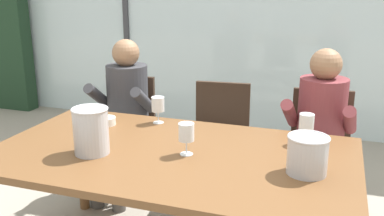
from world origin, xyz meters
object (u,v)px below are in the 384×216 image
tasting_bowl (106,121)px  dining_table (171,163)px  chair_near_curtain (126,123)px  ice_bucket_primary (307,154)px  wine_glass_center_pour (186,134)px  ice_bucket_secondary (91,130)px  wine_glass_by_left_taster (158,105)px  chair_left_of_center (219,133)px  person_maroon_top (319,127)px  wine_glass_near_bucket (306,124)px  person_charcoal_jacket (124,107)px  chair_center (320,143)px

tasting_bowl → dining_table: bearing=-27.4°
dining_table → chair_near_curtain: size_ratio=2.21×
ice_bucket_primary → wine_glass_center_pour: ice_bucket_primary is taller
ice_bucket_secondary → wine_glass_center_pour: (0.49, 0.15, -0.01)m
ice_bucket_secondary → wine_glass_by_left_taster: size_ratio=1.45×
dining_table → ice_bucket_secondary: ice_bucket_secondary is taller
chair_left_of_center → person_maroon_top: person_maroon_top is taller
dining_table → tasting_bowl: size_ratio=16.03×
dining_table → tasting_bowl: 0.64m
wine_glass_near_bucket → chair_near_curtain: bearing=157.6°
person_charcoal_jacket → wine_glass_center_pour: person_charcoal_jacket is taller
chair_center → ice_bucket_secondary: bearing=-137.9°
person_maroon_top → wine_glass_near_bucket: size_ratio=6.97×
dining_table → wine_glass_center_pour: (0.09, -0.01, 0.19)m
person_maroon_top → ice_bucket_primary: size_ratio=6.04×
ice_bucket_primary → person_maroon_top: bearing=88.9°
dining_table → wine_glass_by_left_taster: wine_glass_by_left_taster is taller
ice_bucket_primary → wine_glass_by_left_taster: size_ratio=1.15×
ice_bucket_secondary → wine_glass_near_bucket: bearing=26.0°
person_charcoal_jacket → ice_bucket_primary: person_charcoal_jacket is taller
dining_table → chair_center: (0.74, 0.99, -0.15)m
person_charcoal_jacket → wine_glass_by_left_taster: bearing=-41.4°
ice_bucket_primary → tasting_bowl: bearing=165.1°
dining_table → wine_glass_by_left_taster: bearing=120.9°
wine_glass_center_pour → chair_center: bearing=56.9°
chair_left_of_center → tasting_bowl: size_ratio=7.27×
tasting_bowl → wine_glass_by_left_taster: size_ratio=0.71×
chair_center → wine_glass_center_pour: (-0.65, -1.00, 0.34)m
person_maroon_top → wine_glass_center_pour: 1.07m
dining_table → person_charcoal_jacket: (-0.72, 0.83, 0.03)m
person_maroon_top → ice_bucket_primary: bearing=-86.2°
dining_table → wine_glass_by_left_taster: size_ratio=11.32×
chair_center → person_maroon_top: 0.23m
chair_left_of_center → ice_bucket_primary: 1.29m
dining_table → person_maroon_top: bearing=48.5°
chair_near_curtain → ice_bucket_primary: (1.49, -1.01, 0.32)m
ice_bucket_primary → wine_glass_by_left_taster: (-0.98, 0.49, 0.02)m
chair_near_curtain → wine_glass_center_pour: bearing=-51.0°
person_maroon_top → wine_glass_by_left_taster: 1.08m
ice_bucket_secondary → wine_glass_by_left_taster: 0.61m
chair_left_of_center → wine_glass_by_left_taster: bearing=-122.5°
chair_center → ice_bucket_primary: ice_bucket_primary is taller
ice_bucket_secondary → wine_glass_center_pour: size_ratio=1.45×
tasting_bowl → wine_glass_near_bucket: bearing=3.3°
chair_near_curtain → person_charcoal_jacket: (0.05, -0.14, 0.17)m
tasting_bowl → chair_left_of_center: bearing=50.1°
dining_table → person_charcoal_jacket: size_ratio=1.62×
wine_glass_near_bucket → dining_table: bearing=-151.6°
wine_glass_center_pour → ice_bucket_secondary: bearing=-163.3°
wine_glass_by_left_taster → wine_glass_near_bucket: same height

